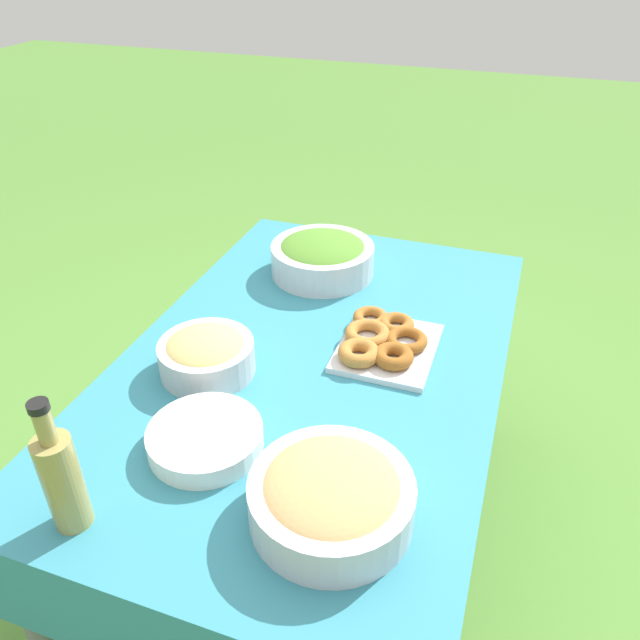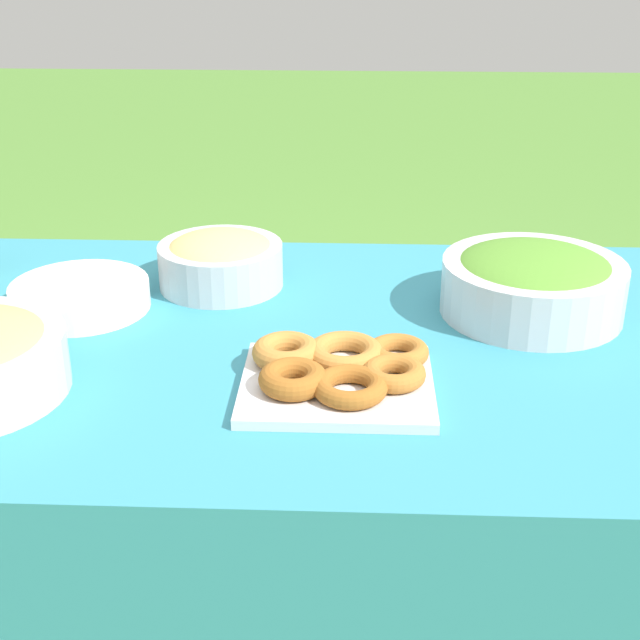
{
  "view_description": "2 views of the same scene",
  "coord_description": "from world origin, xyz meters",
  "px_view_note": "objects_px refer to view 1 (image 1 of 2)",
  "views": [
    {
      "loc": [
        1.2,
        0.44,
        1.64
      ],
      "look_at": [
        -0.01,
        0.01,
        0.79
      ],
      "focal_mm": 35.0,
      "sensor_mm": 36.0,
      "label": 1
    },
    {
      "loc": [
        -0.11,
        1.33,
        1.33
      ],
      "look_at": [
        -0.06,
        0.05,
        0.74
      ],
      "focal_mm": 50.0,
      "sensor_mm": 36.0,
      "label": 2
    }
  ],
  "objects_px": {
    "plate_stack": "(205,438)",
    "bread_bowl": "(331,496)",
    "donut_platter": "(383,342)",
    "olive_oil_bottle": "(62,478)",
    "pasta_bowl": "(207,354)",
    "salad_bowl": "(322,256)"
  },
  "relations": [
    {
      "from": "olive_oil_bottle",
      "to": "bread_bowl",
      "type": "height_order",
      "value": "olive_oil_bottle"
    },
    {
      "from": "pasta_bowl",
      "to": "donut_platter",
      "type": "relative_size",
      "value": 0.79
    },
    {
      "from": "pasta_bowl",
      "to": "olive_oil_bottle",
      "type": "xyz_separation_m",
      "value": [
        0.49,
        -0.02,
        0.06
      ]
    },
    {
      "from": "pasta_bowl",
      "to": "olive_oil_bottle",
      "type": "bearing_deg",
      "value": -2.5
    },
    {
      "from": "pasta_bowl",
      "to": "salad_bowl",
      "type": "bearing_deg",
      "value": 169.58
    },
    {
      "from": "donut_platter",
      "to": "plate_stack",
      "type": "height_order",
      "value": "donut_platter"
    },
    {
      "from": "plate_stack",
      "to": "bread_bowl",
      "type": "distance_m",
      "value": 0.32
    },
    {
      "from": "bread_bowl",
      "to": "donut_platter",
      "type": "bearing_deg",
      "value": -175.57
    },
    {
      "from": "salad_bowl",
      "to": "pasta_bowl",
      "type": "bearing_deg",
      "value": -10.42
    },
    {
      "from": "pasta_bowl",
      "to": "olive_oil_bottle",
      "type": "height_order",
      "value": "olive_oil_bottle"
    },
    {
      "from": "donut_platter",
      "to": "olive_oil_bottle",
      "type": "distance_m",
      "value": 0.83
    },
    {
      "from": "plate_stack",
      "to": "bread_bowl",
      "type": "relative_size",
      "value": 0.79
    },
    {
      "from": "plate_stack",
      "to": "olive_oil_bottle",
      "type": "height_order",
      "value": "olive_oil_bottle"
    },
    {
      "from": "donut_platter",
      "to": "bread_bowl",
      "type": "xyz_separation_m",
      "value": [
        0.55,
        0.04,
        0.03
      ]
    },
    {
      "from": "salad_bowl",
      "to": "bread_bowl",
      "type": "relative_size",
      "value": 1.03
    },
    {
      "from": "plate_stack",
      "to": "pasta_bowl",
      "type": "bearing_deg",
      "value": -153.2
    },
    {
      "from": "donut_platter",
      "to": "bread_bowl",
      "type": "height_order",
      "value": "bread_bowl"
    },
    {
      "from": "salad_bowl",
      "to": "plate_stack",
      "type": "relative_size",
      "value": 1.3
    },
    {
      "from": "pasta_bowl",
      "to": "plate_stack",
      "type": "distance_m",
      "value": 0.27
    },
    {
      "from": "olive_oil_bottle",
      "to": "pasta_bowl",
      "type": "bearing_deg",
      "value": 177.5
    },
    {
      "from": "salad_bowl",
      "to": "olive_oil_bottle",
      "type": "distance_m",
      "value": 1.06
    },
    {
      "from": "plate_stack",
      "to": "olive_oil_bottle",
      "type": "distance_m",
      "value": 0.3
    }
  ]
}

